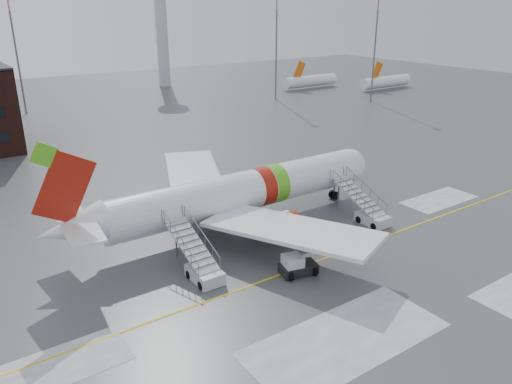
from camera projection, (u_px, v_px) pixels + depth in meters
ground at (315, 255)px, 43.49m from camera, size 260.00×260.00×0.00m
airliner at (236, 194)px, 47.91m from camera, size 35.03×32.97×11.18m
airstair_fwd at (368, 212)px, 49.77m from camera, size 2.05×7.70×3.48m
airstair_aft at (200, 265)px, 39.68m from camera, size 2.05×7.70×3.48m
pushback_tug at (296, 266)px, 40.17m from camera, size 3.25×2.72×1.70m
control_tower at (160, 11)px, 125.85m from camera, size 6.40×6.40×30.00m
light_mast_far_ne at (276, 36)px, 108.59m from camera, size 1.20×1.20×24.25m
light_mast_far_n at (14, 41)px, 94.33m from camera, size 1.20×1.20×24.25m
light_mast_far_e at (376, 37)px, 106.32m from camera, size 1.20×1.20×24.25m
distant_aircraft at (336, 90)px, 125.93m from camera, size 35.00×18.00×8.00m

